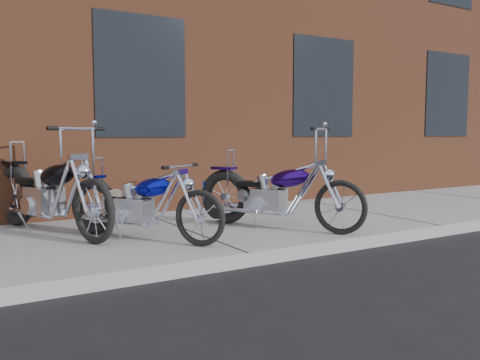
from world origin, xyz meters
TOP-DOWN VIEW (x-y plane):
  - ground at (0.00, 0.00)m, footprint 120.00×120.00m
  - sidewalk at (0.00, 1.50)m, footprint 22.00×3.00m
  - building_brick at (0.00, 8.00)m, footprint 22.00×10.00m
  - chopper_purple at (1.01, 0.98)m, footprint 1.25×2.02m
  - chopper_blue at (-0.70, 1.21)m, footprint 1.21×1.85m
  - chopper_third at (-1.52, 2.12)m, footprint 0.98×2.42m

SIDE VIEW (x-z plane):
  - ground at x=0.00m, z-range 0.00..0.00m
  - sidewalk at x=0.00m, z-range 0.00..0.15m
  - chopper_blue at x=-0.70m, z-range 0.07..0.99m
  - chopper_purple at x=1.01m, z-range -0.08..1.20m
  - chopper_third at x=-1.52m, z-range -0.04..1.25m
  - building_brick at x=0.00m, z-range 0.00..8.00m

